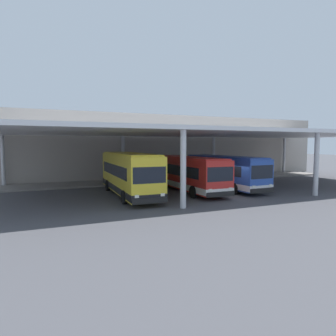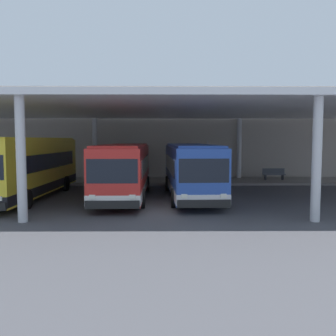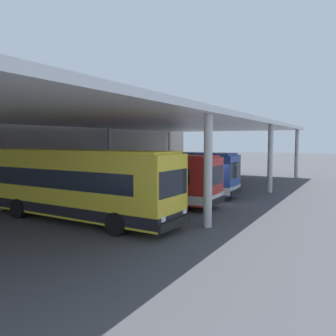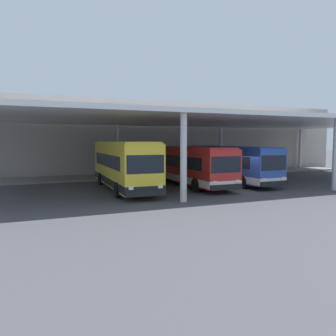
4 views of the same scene
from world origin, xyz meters
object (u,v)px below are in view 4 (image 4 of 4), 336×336
(bus_nearest_bay, at_px, (124,165))
(bus_second_bay, at_px, (191,165))
(bus_middle_bay, at_px, (231,164))
(bench_waiting, at_px, (246,166))
(banner_sign, at_px, (209,156))

(bus_nearest_bay, relative_size, bus_second_bay, 1.08)
(bus_second_bay, bearing_deg, bus_middle_bay, 2.94)
(bus_second_bay, relative_size, bench_waiting, 5.86)
(banner_sign, bearing_deg, bus_second_bay, -128.59)
(bench_waiting, bearing_deg, bus_nearest_bay, -154.38)
(bus_nearest_bay, height_order, bus_second_bay, bus_nearest_bay)
(bus_second_bay, height_order, bus_middle_bay, same)
(bus_second_bay, xyz_separation_m, bench_waiting, (11.27, 8.08, -0.99))
(bus_second_bay, bearing_deg, bus_nearest_bay, -179.95)
(bus_nearest_bay, relative_size, banner_sign, 3.56)
(bus_middle_bay, relative_size, bench_waiting, 5.91)
(bus_middle_bay, bearing_deg, banner_sign, 75.55)
(bench_waiting, bearing_deg, bus_second_bay, -144.36)
(bus_second_bay, xyz_separation_m, banner_sign, (5.75, 7.21, 0.32))
(bus_nearest_bay, xyz_separation_m, bench_waiting, (16.87, 8.09, -1.18))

